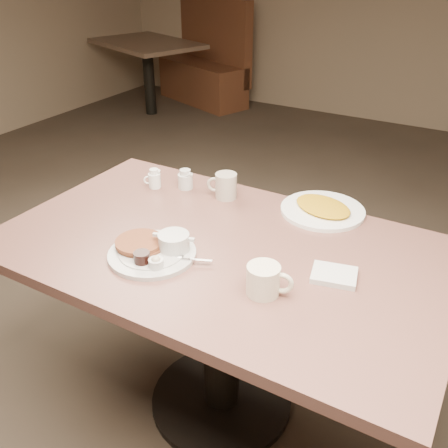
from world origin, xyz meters
The scene contains 10 objects.
room centered at (0.00, 0.00, 1.40)m, with size 7.04×8.04×2.84m.
diner_table centered at (0.00, 0.00, 0.58)m, with size 1.50×0.90×0.75m.
main_plate centered at (-0.15, -0.16, 0.77)m, with size 0.37×0.35×0.07m.
coffee_mug_near centered at (0.24, -0.16, 0.80)m, with size 0.15×0.12×0.09m.
napkin centered at (0.39, 0.01, 0.76)m, with size 0.15×0.13×0.02m.
coffee_mug_far centered at (-0.17, 0.32, 0.80)m, with size 0.13×0.11×0.10m.
creamer_left centered at (-0.46, 0.25, 0.79)m, with size 0.07×0.07×0.08m.
creamer_right centered at (-0.35, 0.31, 0.79)m, with size 0.09×0.07×0.08m.
hash_plate centered at (0.21, 0.39, 0.76)m, with size 0.41×0.41×0.04m.
booth_back_left centered at (-2.42, 3.65, 0.41)m, with size 1.53×1.64×1.12m.
Camera 1 is at (0.72, -1.21, 1.63)m, focal length 39.98 mm.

